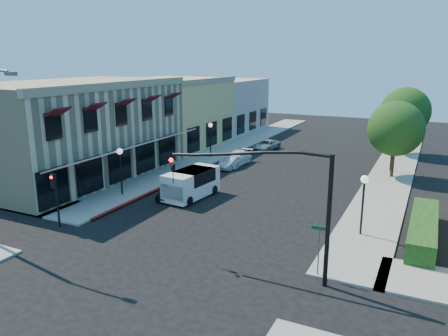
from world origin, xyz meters
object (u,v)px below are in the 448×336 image
at_px(parked_car_a, 174,190).
at_px(parked_car_d, 266,145).
at_px(signal_mast_arm, 282,192).
at_px(lamppost_left_near, 120,160).
at_px(lamppost_right_near, 364,190).
at_px(lamppost_right_far, 393,142).
at_px(white_van, 191,182).
at_px(parked_car_c, 236,158).
at_px(secondary_signal, 55,190).
at_px(street_name_sign, 319,243).
at_px(parked_car_b, 231,163).
at_px(street_tree_a, 396,129).
at_px(lamppost_left_far, 210,131).
at_px(street_tree_b, 405,111).

distance_m(parked_car_a, parked_car_d, 18.93).
bearing_deg(signal_mast_arm, lamppost_left_near, 155.63).
xyz_separation_m(lamppost_left_near, parked_car_d, (3.70, 20.21, -2.19)).
distance_m(lamppost_right_near, parked_car_d, 24.29).
bearing_deg(parked_car_a, lamppost_right_far, 47.42).
height_order(white_van, parked_car_a, white_van).
height_order(parked_car_c, parked_car_d, parked_car_c).
bearing_deg(lamppost_right_near, lamppost_right_far, 90.00).
relative_size(secondary_signal, lamppost_right_far, 0.93).
bearing_deg(street_name_sign, secondary_signal, -177.07).
relative_size(parked_car_a, parked_car_b, 1.06).
distance_m(street_tree_a, lamppost_left_near, 22.30).
bearing_deg(lamppost_right_far, street_name_sign, -92.63).
relative_size(lamppost_left_far, lamppost_right_near, 1.00).
bearing_deg(signal_mast_arm, parked_car_d, 111.75).
bearing_deg(lamppost_right_far, parked_car_d, 162.44).
height_order(street_tree_b, lamppost_right_far, street_tree_b).
height_order(lamppost_left_near, lamppost_left_far, same).
bearing_deg(lamppost_left_near, parked_car_b, 71.41).
xyz_separation_m(street_tree_a, parked_car_a, (-13.60, -12.72, -3.62)).
bearing_deg(white_van, secondary_signal, -117.28).
bearing_deg(lamppost_left_near, parked_car_c, 73.92).
xyz_separation_m(secondary_signal, street_name_sign, (15.50, 0.79, -0.62)).
relative_size(street_tree_a, secondary_signal, 1.95).
bearing_deg(lamppost_right_near, parked_car_a, 174.50).
distance_m(lamppost_right_near, parked_car_a, 13.53).
xyz_separation_m(signal_mast_arm, lamppost_left_near, (-14.36, 6.50, -1.35)).
height_order(street_name_sign, lamppost_right_near, lamppost_right_near).
xyz_separation_m(parked_car_a, parked_car_c, (-0.14, 11.09, 0.06)).
bearing_deg(parked_car_b, street_name_sign, -49.21).
distance_m(street_tree_a, white_van, 17.72).
relative_size(lamppost_left_near, white_van, 0.75).
bearing_deg(parked_car_c, white_van, -80.60).
xyz_separation_m(parked_car_a, parked_car_b, (0.00, 9.72, -0.05)).
bearing_deg(parked_car_d, street_tree_b, 23.41).
xyz_separation_m(street_tree_b, parked_car_a, (-13.60, -22.72, -3.97)).
height_order(street_tree_a, parked_car_d, street_tree_a).
relative_size(lamppost_left_far, parked_car_a, 1.05).
relative_size(secondary_signal, lamppost_left_near, 0.93).
distance_m(lamppost_right_far, parked_car_d, 14.12).
bearing_deg(lamppost_left_far, parked_car_d, 59.21).
xyz_separation_m(street_tree_b, street_name_sign, (-1.30, -29.80, -2.85)).
relative_size(street_tree_b, lamppost_left_far, 1.97).
distance_m(secondary_signal, parked_car_d, 27.05).
distance_m(street_tree_b, lamppost_right_near, 24.07).
xyz_separation_m(white_van, parked_car_d, (-1.12, 18.42, -0.63)).
relative_size(signal_mast_arm, lamppost_left_near, 2.24).
bearing_deg(parked_car_b, parked_car_a, -85.42).
height_order(street_tree_a, signal_mast_arm, street_tree_a).
height_order(street_tree_a, lamppost_right_near, street_tree_a).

